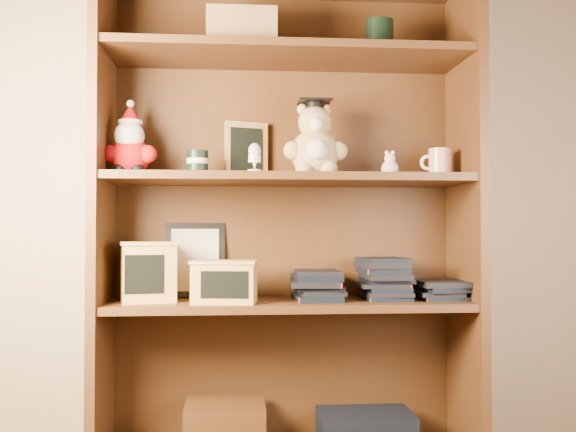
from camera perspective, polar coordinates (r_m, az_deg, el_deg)
The scene contains 16 objects.
bookcase at distance 2.21m, azimuth -0.18°, elevation -1.10°, with size 1.20×0.35×1.60m.
shelf_lower at distance 2.17m, azimuth 0.00°, elevation -7.48°, with size 1.14×0.33×0.02m.
shelf_upper at distance 2.16m, azimuth 0.00°, elevation 3.11°, with size 1.14×0.33×0.02m.
santa_plush at distance 2.18m, azimuth -13.24°, elevation 5.78°, with size 0.17×0.12×0.24m.
teachers_tin at distance 2.16m, azimuth -7.66°, elevation 4.50°, with size 0.07×0.07×0.08m.
chalkboard_plaque at distance 2.28m, azimuth -3.55°, elevation 5.50°, with size 0.15×0.10×0.19m.
egg_cup at distance 2.09m, azimuth -2.84°, elevation 5.01°, with size 0.04×0.04×0.09m.
grad_teddy_bear at distance 2.18m, azimuth 2.30°, elevation 5.94°, with size 0.21×0.18×0.25m.
pink_figurine at distance 2.22m, azimuth 8.62°, elevation 4.18°, with size 0.06×0.06×0.09m.
teacher_mug at distance 2.26m, azimuth 12.69°, elevation 4.43°, with size 0.10×0.07×0.09m.
certificate_frame at distance 2.29m, azimuth -7.88°, elevation -3.70°, with size 0.20×0.05×0.25m.
treats_box at distance 2.17m, azimuth -11.78°, elevation -4.59°, with size 0.20×0.20×0.19m.
pencils_box at distance 2.09m, azimuth -5.39°, elevation -5.53°, with size 0.22×0.17×0.13m.
book_stack_left at distance 2.17m, azimuth 2.47°, elevation -5.87°, with size 0.14×0.20×0.10m.
book_stack_mid at distance 2.21m, azimuth 8.10°, elevation -5.16°, with size 0.14×0.20×0.14m.
book_stack_right at distance 2.26m, azimuth 12.80°, elevation -6.07°, with size 0.14×0.20×0.06m.
Camera 1 is at (-0.22, -0.84, 0.77)m, focal length 42.00 mm.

